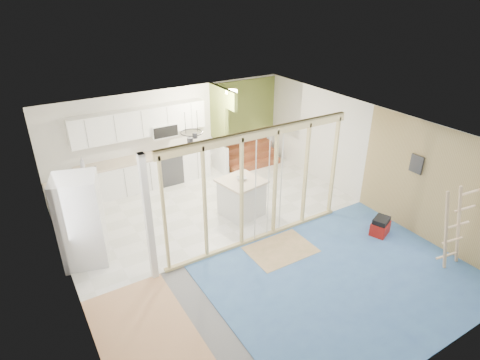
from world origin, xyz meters
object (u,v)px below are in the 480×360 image
island (241,198)px  ladder (454,228)px  fridge (81,221)px  toolbox (380,227)px

island → ladder: ladder is taller
island → fridge: bearing=168.9°
fridge → island: (3.64, -0.08, -0.49)m
fridge → toolbox: bearing=-7.0°
fridge → ladder: (6.10, -3.92, -0.04)m
toolbox → ladder: bearing=-102.8°
island → ladder: (2.46, -3.84, 0.45)m
island → toolbox: island is taller
fridge → ladder: bearing=-17.0°
toolbox → ladder: ladder is taller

